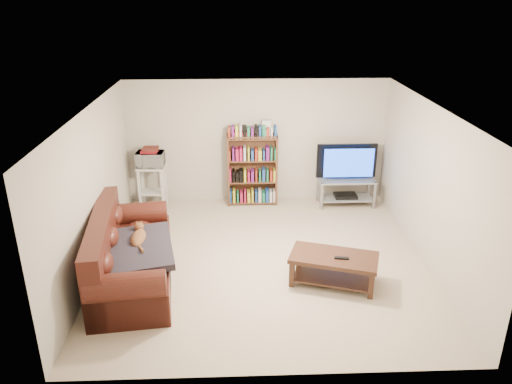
{
  "coord_description": "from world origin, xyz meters",
  "views": [
    {
      "loc": [
        -0.39,
        -6.81,
        3.95
      ],
      "look_at": [
        -0.1,
        0.4,
        1.0
      ],
      "focal_mm": 35.0,
      "sensor_mm": 36.0,
      "label": 1
    }
  ],
  "objects_px": {
    "sofa": "(126,259)",
    "tv_stand": "(346,187)",
    "coffee_table": "(334,264)",
    "bookshelf": "(252,169)"
  },
  "relations": [
    {
      "from": "bookshelf",
      "to": "sofa",
      "type": "bearing_deg",
      "value": -124.83
    },
    {
      "from": "sofa",
      "to": "coffee_table",
      "type": "relative_size",
      "value": 1.85
    },
    {
      "from": "coffee_table",
      "to": "sofa",
      "type": "bearing_deg",
      "value": -165.25
    },
    {
      "from": "sofa",
      "to": "coffee_table",
      "type": "xyz_separation_m",
      "value": [
        2.97,
        -0.18,
        -0.04
      ]
    },
    {
      "from": "tv_stand",
      "to": "bookshelf",
      "type": "distance_m",
      "value": 1.86
    },
    {
      "from": "sofa",
      "to": "coffee_table",
      "type": "height_order",
      "value": "sofa"
    },
    {
      "from": "bookshelf",
      "to": "tv_stand",
      "type": "bearing_deg",
      "value": -5.03
    },
    {
      "from": "sofa",
      "to": "tv_stand",
      "type": "relative_size",
      "value": 2.32
    },
    {
      "from": "coffee_table",
      "to": "bookshelf",
      "type": "bearing_deg",
      "value": 128.12
    },
    {
      "from": "sofa",
      "to": "tv_stand",
      "type": "height_order",
      "value": "sofa"
    }
  ]
}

